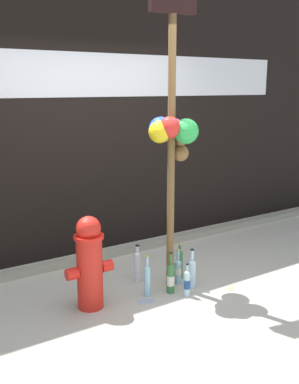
# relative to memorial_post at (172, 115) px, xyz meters

# --- Properties ---
(ground_plane) EXTENTS (14.00, 14.00, 0.00)m
(ground_plane) POSITION_rel_memorial_post_xyz_m (-0.23, -0.22, -1.70)
(ground_plane) COLOR #ADA899
(building_wall) EXTENTS (10.00, 0.21, 3.61)m
(building_wall) POSITION_rel_memorial_post_xyz_m (-0.23, 1.43, 0.10)
(building_wall) COLOR black
(building_wall) RESTS_ON ground_plane
(curb_strip) EXTENTS (8.00, 0.12, 0.08)m
(curb_strip) POSITION_rel_memorial_post_xyz_m (-0.23, 1.03, -1.66)
(curb_strip) COLOR gray
(curb_strip) RESTS_ON ground_plane
(memorial_post) EXTENTS (0.48, 0.49, 2.95)m
(memorial_post) POSITION_rel_memorial_post_xyz_m (0.00, 0.00, 0.00)
(memorial_post) COLOR brown
(memorial_post) RESTS_ON ground_plane
(fire_hydrant) EXTENTS (0.44, 0.27, 0.86)m
(fire_hydrant) POSITION_rel_memorial_post_xyz_m (-0.87, 0.02, -1.27)
(fire_hydrant) COLOR red
(fire_hydrant) RESTS_ON ground_plane
(bottle_0) EXTENTS (0.07, 0.07, 0.39)m
(bottle_0) POSITION_rel_memorial_post_xyz_m (-0.22, 0.27, -1.53)
(bottle_0) COLOR silver
(bottle_0) RESTS_ON ground_plane
(bottle_1) EXTENTS (0.06, 0.06, 0.33)m
(bottle_1) POSITION_rel_memorial_post_xyz_m (-0.00, -0.28, -1.57)
(bottle_1) COLOR #B2DBEA
(bottle_1) RESTS_ON ground_plane
(bottle_2) EXTENTS (0.08, 0.08, 0.41)m
(bottle_2) POSITION_rel_memorial_post_xyz_m (-0.09, -0.14, -1.55)
(bottle_2) COLOR #337038
(bottle_2) RESTS_ON ground_plane
(bottle_3) EXTENTS (0.07, 0.07, 0.38)m
(bottle_3) POSITION_rel_memorial_post_xyz_m (0.19, 0.09, -1.54)
(bottle_3) COLOR #337038
(bottle_3) RESTS_ON ground_plane
(bottle_4) EXTENTS (0.06, 0.06, 0.41)m
(bottle_4) POSITION_rel_memorial_post_xyz_m (-0.32, -0.07, -1.54)
(bottle_4) COLOR #93CCE0
(bottle_4) RESTS_ON ground_plane
(bottle_5) EXTENTS (0.07, 0.07, 0.36)m
(bottle_5) POSITION_rel_memorial_post_xyz_m (0.10, 0.01, -1.56)
(bottle_5) COLOR #93CCE0
(bottle_5) RESTS_ON ground_plane
(bottle_6) EXTENTS (0.08, 0.08, 0.41)m
(bottle_6) POSITION_rel_memorial_post_xyz_m (0.15, -0.16, -1.54)
(bottle_6) COLOR #B2DBEA
(bottle_6) RESTS_ON ground_plane
(litter_1) EXTENTS (0.07, 0.11, 0.01)m
(litter_1) POSITION_rel_memorial_post_xyz_m (0.42, 0.51, -1.70)
(litter_1) COLOR #8C99B2
(litter_1) RESTS_ON ground_plane
(litter_2) EXTENTS (0.18, 0.14, 0.01)m
(litter_2) POSITION_rel_memorial_post_xyz_m (-0.39, -0.17, -1.70)
(litter_2) COLOR #8C99B2
(litter_2) RESTS_ON ground_plane
(litter_3) EXTENTS (0.12, 0.10, 0.01)m
(litter_3) POSITION_rel_memorial_post_xyz_m (0.46, -0.39, -1.70)
(litter_3) COLOR tan
(litter_3) RESTS_ON ground_plane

